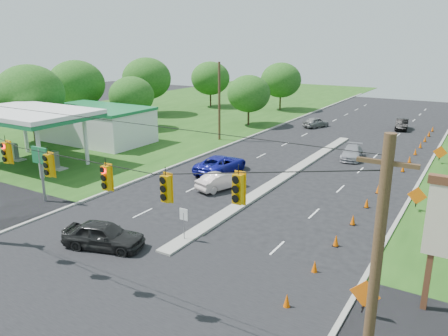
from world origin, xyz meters
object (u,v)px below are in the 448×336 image
Objects in this scene: white_sedan at (220,181)px; blue_pickup at (221,164)px; black_sedan at (104,235)px; gas_station at (87,122)px.

blue_pickup is (-2.31, 3.80, 0.12)m from white_sedan.
white_sedan is 4.45m from blue_pickup.
black_sedan is at bearing 107.11° from white_sedan.
white_sedan is (0.26, 12.08, -0.11)m from black_sedan.
gas_station reaches higher than black_sedan.
white_sedan is at bearing -14.19° from gas_station.
black_sedan is 16.01m from blue_pickup.
black_sedan is 0.81× the size of blue_pickup.
gas_station is 4.82× the size of white_sedan.
gas_station is 26.69m from black_sedan.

